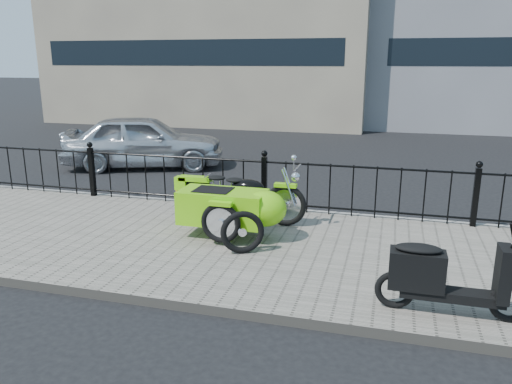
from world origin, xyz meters
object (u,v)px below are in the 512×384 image
(scooter, at_px, (442,277))
(motorcycle_sidecar, at_px, (237,205))
(spare_tire, at_px, (242,232))
(sedan_car, at_px, (144,141))

(scooter, bearing_deg, motorcycle_sidecar, 147.50)
(scooter, xyz_separation_m, spare_tire, (-2.51, 1.07, -0.11))
(scooter, bearing_deg, spare_tire, 156.93)
(spare_tire, bearing_deg, motorcycle_sidecar, 112.89)
(sedan_car, bearing_deg, spare_tire, -160.82)
(sedan_car, bearing_deg, scooter, -152.93)
(spare_tire, height_order, sedan_car, sedan_car)
(motorcycle_sidecar, xyz_separation_m, sedan_car, (-4.00, 4.63, 0.10))
(motorcycle_sidecar, relative_size, spare_tire, 3.71)
(motorcycle_sidecar, bearing_deg, spare_tire, -67.11)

